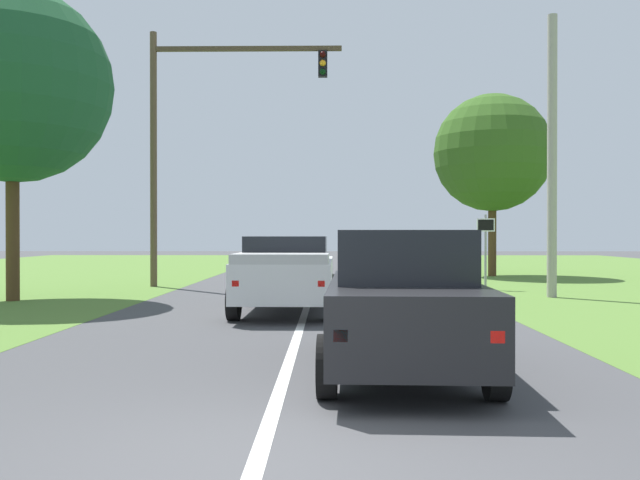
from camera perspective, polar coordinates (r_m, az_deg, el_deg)
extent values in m
plane|color=#424244|center=(16.01, -1.27, -6.13)|extent=(120.00, 120.00, 0.00)
cube|color=black|center=(9.12, 6.85, -6.09)|extent=(2.02, 4.86, 0.87)
cube|color=black|center=(9.31, 6.75, -1.25)|extent=(1.74, 3.03, 0.66)
cube|color=red|center=(6.75, 1.74, -8.02)|extent=(0.14, 0.06, 0.12)
cube|color=red|center=(6.89, 14.65, -7.86)|extent=(0.14, 0.06, 0.12)
cylinder|color=black|center=(10.63, 1.23, -7.51)|extent=(0.25, 0.73, 0.72)
cylinder|color=black|center=(10.74, 11.28, -7.43)|extent=(0.25, 0.73, 0.72)
cylinder|color=black|center=(7.70, 0.60, -10.56)|extent=(0.25, 0.73, 0.72)
cylinder|color=black|center=(7.85, 14.52, -10.36)|extent=(0.25, 0.73, 0.72)
cube|color=silver|center=(16.13, -2.71, -3.15)|extent=(2.14, 5.33, 0.84)
cube|color=black|center=(15.83, -2.78, -0.69)|extent=(1.85, 2.04, 0.55)
cube|color=#B8B8B8|center=(14.46, -3.18, -1.50)|extent=(2.00, 2.04, 0.20)
cube|color=red|center=(13.61, -7.10, -3.64)|extent=(0.14, 0.06, 0.12)
cube|color=red|center=(13.47, 0.11, -3.68)|extent=(0.14, 0.06, 0.12)
cylinder|color=black|center=(17.90, -5.65, -4.15)|extent=(0.26, 0.80, 0.80)
cylinder|color=black|center=(17.76, 1.04, -4.18)|extent=(0.26, 0.80, 0.80)
cylinder|color=black|center=(14.64, -7.25, -5.17)|extent=(0.26, 0.80, 0.80)
cylinder|color=black|center=(14.48, 0.95, -5.23)|extent=(0.26, 0.80, 0.80)
cylinder|color=brown|center=(24.83, -13.80, 6.58)|extent=(0.24, 0.24, 8.98)
cube|color=#4C3D2B|center=(24.94, -6.12, 15.67)|extent=(6.65, 0.16, 0.16)
cube|color=black|center=(24.63, 0.24, 14.55)|extent=(0.32, 0.28, 0.90)
sphere|color=black|center=(24.56, 0.23, 15.31)|extent=(0.22, 0.22, 0.22)
sphere|color=orange|center=(24.48, 0.23, 14.63)|extent=(0.22, 0.22, 0.22)
sphere|color=black|center=(24.41, 0.23, 13.95)|extent=(0.22, 0.22, 0.22)
cylinder|color=gray|center=(23.37, 13.72, -0.99)|extent=(0.08, 0.08, 2.51)
cube|color=white|center=(23.33, 13.74, 1.23)|extent=(0.60, 0.03, 0.44)
cube|color=black|center=(23.32, 13.75, 1.23)|extent=(0.52, 0.01, 0.36)
cylinder|color=#4C351E|center=(31.04, 14.26, 0.29)|extent=(0.36, 0.36, 3.52)
sphere|color=#32591D|center=(31.25, 14.27, 7.11)|extent=(5.19, 5.19, 5.19)
cylinder|color=#9E998E|center=(21.09, 18.90, 6.67)|extent=(0.28, 0.28, 8.26)
cylinder|color=#4C351E|center=(20.64, -24.39, 0.81)|extent=(0.36, 0.36, 3.95)
sphere|color=#1D502D|center=(21.05, -24.43, 11.80)|extent=(5.44, 5.44, 5.44)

